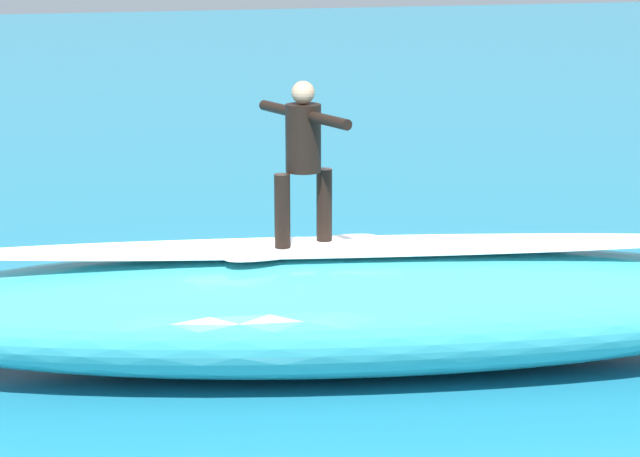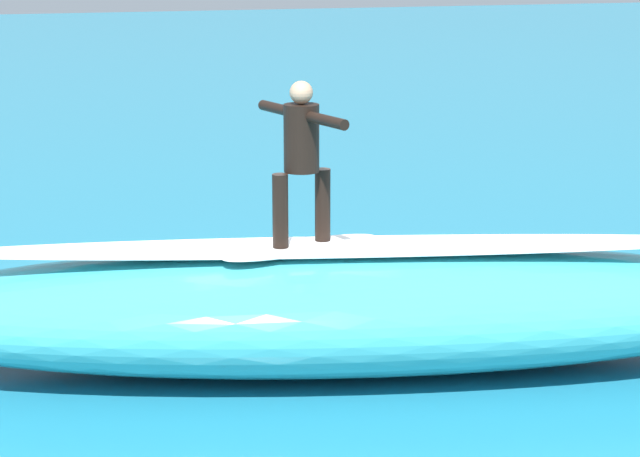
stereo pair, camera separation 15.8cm
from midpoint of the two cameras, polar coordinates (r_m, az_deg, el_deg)
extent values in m
plane|color=teal|center=(13.44, -2.13, -4.58)|extent=(120.00, 120.00, 0.00)
ellipsoid|color=teal|center=(11.82, 1.46, -4.05)|extent=(10.16, 4.67, 1.25)
ellipsoid|color=white|center=(11.63, 1.48, -0.93)|extent=(8.35, 2.82, 0.08)
ellipsoid|color=silver|center=(11.60, -0.53, -0.96)|extent=(1.90, 0.97, 0.08)
cylinder|color=black|center=(11.37, -1.61, 0.89)|extent=(0.16, 0.16, 0.75)
cylinder|color=black|center=(11.62, 0.52, 1.20)|extent=(0.16, 0.16, 0.75)
cylinder|color=black|center=(11.35, -0.54, 4.57)|extent=(0.44, 0.44, 0.68)
sphere|color=tan|center=(11.28, -0.55, 6.86)|extent=(0.23, 0.23, 0.23)
cylinder|color=black|center=(10.91, 0.79, 5.44)|extent=(0.25, 0.62, 0.11)
cylinder|color=black|center=(11.72, -1.79, 6.06)|extent=(0.25, 0.62, 0.11)
ellipsoid|color=#33B2D1|center=(14.78, 1.03, -2.62)|extent=(1.12, 2.00, 0.09)
cylinder|color=black|center=(14.72, 1.03, -1.91)|extent=(0.54, 0.89, 0.30)
sphere|color=#936B4C|center=(15.11, -0.13, -1.25)|extent=(0.21, 0.21, 0.21)
cylinder|color=black|center=(14.21, 3.17, -2.87)|extent=(0.34, 0.71, 0.13)
cylinder|color=black|center=(14.11, 2.62, -2.99)|extent=(0.34, 0.71, 0.13)
ellipsoid|color=white|center=(15.43, -0.40, -1.75)|extent=(0.82, 0.90, 0.16)
camera|label=1|loc=(0.08, -89.65, 0.09)|focal=63.53mm
camera|label=2|loc=(0.08, 90.35, -0.09)|focal=63.53mm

